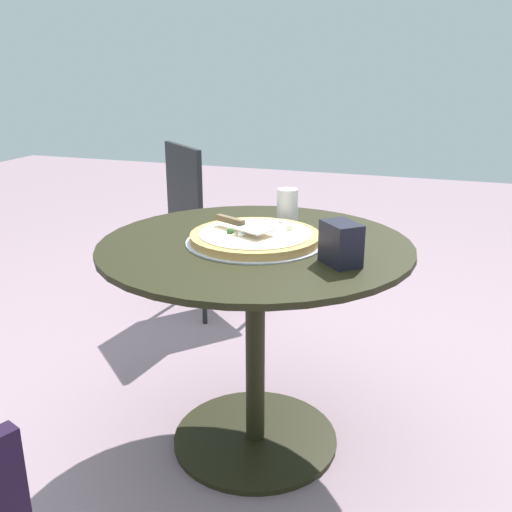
% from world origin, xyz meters
% --- Properties ---
extents(ground_plane, '(10.00, 10.00, 0.00)m').
position_xyz_m(ground_plane, '(0.00, 0.00, 0.00)').
color(ground_plane, gray).
extents(patio_table, '(0.93, 0.93, 0.69)m').
position_xyz_m(patio_table, '(0.00, 0.00, 0.50)').
color(patio_table, black).
rests_on(patio_table, ground).
extents(pizza_on_tray, '(0.41, 0.41, 0.05)m').
position_xyz_m(pizza_on_tray, '(-0.00, 0.00, 0.71)').
color(pizza_on_tray, silver).
rests_on(pizza_on_tray, patio_table).
extents(pizza_server, '(0.14, 0.21, 0.02)m').
position_xyz_m(pizza_server, '(0.00, -0.04, 0.74)').
color(pizza_server, silver).
rests_on(pizza_server, pizza_on_tray).
extents(drinking_cup, '(0.07, 0.07, 0.11)m').
position_xyz_m(drinking_cup, '(-0.28, 0.02, 0.75)').
color(drinking_cup, silver).
rests_on(drinking_cup, patio_table).
extents(napkin_dispenser, '(0.13, 0.13, 0.11)m').
position_xyz_m(napkin_dispenser, '(0.11, 0.28, 0.75)').
color(napkin_dispenser, black).
rests_on(napkin_dispenser, patio_table).
extents(patio_chair_far, '(0.54, 0.54, 0.84)m').
position_xyz_m(patio_chair_far, '(-0.96, -0.59, 0.50)').
color(patio_chair_far, black).
rests_on(patio_chair_far, ground).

